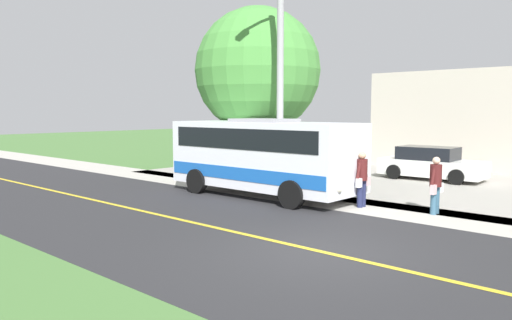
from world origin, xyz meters
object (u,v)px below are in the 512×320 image
pedestrian_waiting (362,177)px  street_light_pole (278,61)px  tree_curbside (258,71)px  shuttle_bus_front (264,153)px  pedestrian_with_bags (436,184)px  parked_car_near (431,164)px

pedestrian_waiting → street_light_pole: bearing=-87.7°
tree_curbside → pedestrian_waiting: bearing=69.9°
street_light_pole → tree_curbside: bearing=-128.2°
shuttle_bus_front → pedestrian_with_bags: shuttle_bus_front is taller
street_light_pole → tree_curbside: (-2.51, -3.20, -0.02)m
shuttle_bus_front → tree_curbside: tree_curbside is taller
pedestrian_with_bags → street_light_pole: size_ratio=0.19×
pedestrian_with_bags → tree_curbside: tree_curbside is taller
shuttle_bus_front → parked_car_near: bearing=161.4°
pedestrian_with_bags → pedestrian_waiting: 2.21m
tree_curbside → parked_car_near: bearing=133.3°
shuttle_bus_front → tree_curbside: bearing=-135.1°
shuttle_bus_front → parked_car_near: 8.60m
pedestrian_waiting → tree_curbside: size_ratio=0.24×
shuttle_bus_front → pedestrian_waiting: (-0.48, 3.67, -0.57)m
shuttle_bus_front → tree_curbside: 5.16m
shuttle_bus_front → pedestrian_waiting: shuttle_bus_front is taller
street_light_pole → shuttle_bus_front: bearing=-45.5°
pedestrian_waiting → tree_curbside: 7.91m
shuttle_bus_front → pedestrian_waiting: bearing=97.4°
pedestrian_with_bags → pedestrian_waiting: size_ratio=0.96×
pedestrian_waiting → pedestrian_with_bags: bearing=102.9°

